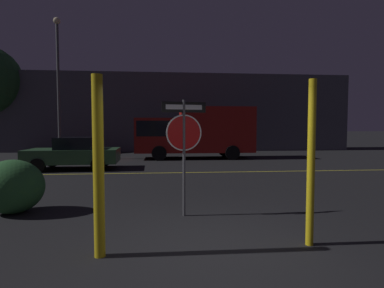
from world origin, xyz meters
name	(u,v)px	position (x,y,z in m)	size (l,w,h in m)	color
ground_plane	(214,253)	(0.00, 0.00, 0.00)	(260.00, 260.00, 0.00)	black
road_center_stripe	(182,173)	(0.00, 7.94, 0.00)	(42.37, 0.12, 0.01)	gold
stop_sign	(184,134)	(-0.32, 1.92, 1.73)	(0.93, 0.18, 2.44)	#4C4C51
yellow_pole_left	(98,167)	(-1.67, 0.03, 1.31)	(0.16, 0.16, 2.62)	yellow
yellow_pole_right	(311,163)	(1.57, 0.17, 1.31)	(0.12, 0.12, 2.62)	yellow
hedge_bush_1	(13,187)	(-4.02, 2.44, 0.59)	(1.31, 1.09, 1.17)	#2D6633
passing_car_2	(74,153)	(-4.75, 9.42, 0.71)	(4.05, 2.20, 1.43)	#335B38
delivery_truck	(194,131)	(1.06, 13.63, 1.63)	(6.98, 2.53, 3.07)	maroon
street_lamp	(58,76)	(-6.81, 13.71, 4.80)	(0.39, 0.39, 8.14)	#4C4C51
building_backdrop	(174,113)	(0.07, 20.61, 3.04)	(28.12, 3.53, 6.08)	#4C4C56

